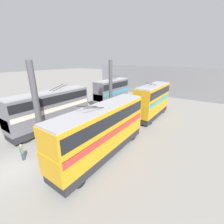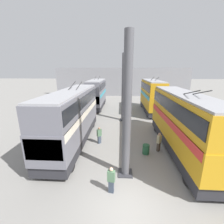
% 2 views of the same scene
% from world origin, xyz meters
% --- Properties ---
extents(ground_plane, '(240.00, 240.00, 0.00)m').
position_xyz_m(ground_plane, '(0.00, 0.00, 0.00)').
color(ground_plane, gray).
extents(depot_back_wall, '(0.50, 36.00, 7.44)m').
position_xyz_m(depot_back_wall, '(35.03, 0.00, 3.72)').
color(depot_back_wall, gray).
rests_on(depot_back_wall, ground_plane).
extents(support_column_near, '(0.95, 0.95, 8.93)m').
position_xyz_m(support_column_near, '(2.72, 0.00, 4.34)').
color(support_column_near, '#4C4C51').
rests_on(support_column_near, ground_plane).
extents(support_column_far, '(0.95, 0.95, 8.93)m').
position_xyz_m(support_column_far, '(14.11, 0.00, 4.34)').
color(support_column_far, '#4C4C51').
rests_on(support_column_far, ground_plane).
extents(bus_left_near, '(11.45, 2.54, 5.65)m').
position_xyz_m(bus_left_near, '(6.06, -4.82, 2.86)').
color(bus_left_near, black).
rests_on(bus_left_near, ground_plane).
extents(bus_left_far, '(9.23, 2.54, 5.87)m').
position_xyz_m(bus_left_far, '(18.90, -4.82, 2.98)').
color(bus_left_far, black).
rests_on(bus_left_far, ground_plane).
extents(bus_right_mid, '(11.43, 2.54, 5.69)m').
position_xyz_m(bus_right_mid, '(7.13, 4.82, 2.90)').
color(bus_right_mid, black).
rests_on(bus_right_mid, ground_plane).
extents(bus_right_far, '(9.12, 2.54, 5.74)m').
position_xyz_m(bus_right_far, '(21.32, 4.82, 2.90)').
color(bus_right_far, black).
rests_on(bus_right_far, ground_plane).
extents(person_by_left_row, '(0.47, 0.46, 1.70)m').
position_xyz_m(person_by_left_row, '(5.88, -2.96, 0.90)').
color(person_by_left_row, '#473D33').
rests_on(person_by_left_row, ground_plane).
extents(person_aisle_foreground, '(0.31, 0.46, 1.64)m').
position_xyz_m(person_aisle_foreground, '(1.06, 0.86, 0.87)').
color(person_aisle_foreground, '#384251').
rests_on(person_aisle_foreground, ground_plane).
extents(person_by_right_row, '(0.44, 0.48, 1.64)m').
position_xyz_m(person_by_right_row, '(7.01, 2.37, 0.87)').
color(person_by_right_row, '#384251').
rests_on(person_by_right_row, ground_plane).
extents(oil_drum, '(0.60, 0.60, 0.81)m').
position_xyz_m(oil_drum, '(5.37, -1.80, 0.41)').
color(oil_drum, '#235638').
rests_on(oil_drum, ground_plane).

